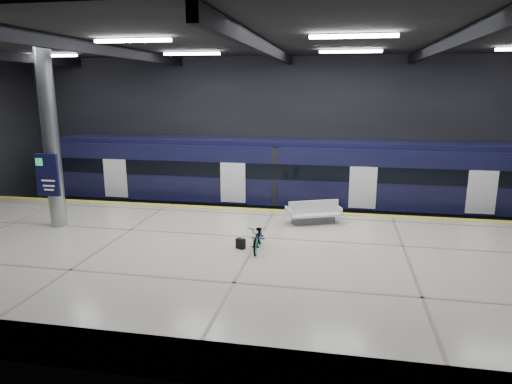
# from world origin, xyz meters

# --- Properties ---
(ground) EXTENTS (30.00, 30.00, 0.00)m
(ground) POSITION_xyz_m (0.00, 0.00, 0.00)
(ground) COLOR black
(ground) RESTS_ON ground
(room_shell) EXTENTS (30.10, 16.10, 8.05)m
(room_shell) POSITION_xyz_m (-0.00, 0.00, 5.72)
(room_shell) COLOR black
(room_shell) RESTS_ON ground
(platform) EXTENTS (30.00, 11.00, 1.10)m
(platform) POSITION_xyz_m (0.00, -2.50, 0.55)
(platform) COLOR beige
(platform) RESTS_ON ground
(safety_strip) EXTENTS (30.00, 0.40, 0.01)m
(safety_strip) POSITION_xyz_m (0.00, 2.75, 1.11)
(safety_strip) COLOR gold
(safety_strip) RESTS_ON platform
(rails) EXTENTS (30.00, 1.52, 0.16)m
(rails) POSITION_xyz_m (0.00, 5.50, 0.08)
(rails) COLOR gray
(rails) RESTS_ON ground
(train) EXTENTS (29.40, 2.84, 3.79)m
(train) POSITION_xyz_m (2.61, 5.50, 2.06)
(train) COLOR black
(train) RESTS_ON ground
(bench) EXTENTS (2.29, 1.62, 0.93)m
(bench) POSITION_xyz_m (1.80, 1.15, 1.43)
(bench) COLOR #595B60
(bench) RESTS_ON platform
(bicycle) EXTENTS (0.69, 1.75, 0.90)m
(bicycle) POSITION_xyz_m (0.19, -2.26, 1.55)
(bicycle) COLOR #99999E
(bicycle) RESTS_ON platform
(pannier_bag) EXTENTS (0.35, 0.28, 0.35)m
(pannier_bag) POSITION_xyz_m (-0.41, -2.26, 1.28)
(pannier_bag) COLOR black
(pannier_bag) RESTS_ON platform
(info_column) EXTENTS (0.90, 0.78, 6.90)m
(info_column) POSITION_xyz_m (-8.00, -1.03, 4.46)
(info_column) COLOR #9EA0A5
(info_column) RESTS_ON platform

